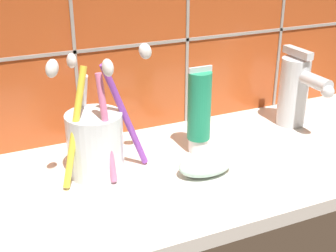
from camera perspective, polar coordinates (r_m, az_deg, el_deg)
sink_counter at (r=69.86cm, az=6.13°, el=-4.79°), size 74.11×30.48×2.00cm
tile_wall_backsplash at (r=76.07cm, az=0.86°, el=14.29°), size 84.11×1.72×43.26cm
toothbrush_cup at (r=64.02cm, az=-8.82°, el=-1.67°), size 15.09×12.39×17.96cm
toothpaste_tube at (r=68.72cm, az=3.82°, el=1.83°), size 3.63×3.45×13.37cm
sink_faucet at (r=80.83cm, az=15.35°, el=4.33°), size 4.85×11.67×13.18cm
soap_bar at (r=64.89cm, az=4.61°, el=-4.71°), size 7.97×5.01×2.78cm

